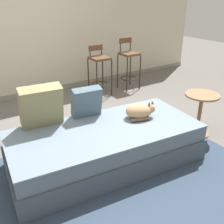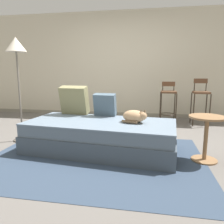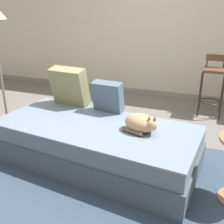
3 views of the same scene
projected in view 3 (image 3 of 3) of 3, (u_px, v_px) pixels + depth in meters
ground_plane at (109, 144)px, 3.19m from camera, size 16.00×16.00×0.00m
wall_back_panel at (156, 24)px, 4.67m from camera, size 8.00×0.10×2.60m
wall_baseboard_trim at (152, 92)px, 5.08m from camera, size 8.00×0.02×0.09m
area_rug at (83, 175)px, 2.58m from camera, size 2.80×2.07×0.01m
couch at (95, 143)px, 2.76m from camera, size 2.18×1.18×0.43m
throw_pillow_corner at (70, 86)px, 3.17m from camera, size 0.47×0.30×0.47m
throw_pillow_middle at (108, 97)px, 2.96m from camera, size 0.36×0.22×0.36m
cat at (141, 123)px, 2.50m from camera, size 0.38×0.33×0.20m
bar_stool_near_window at (213, 81)px, 3.95m from camera, size 0.34×0.34×0.91m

